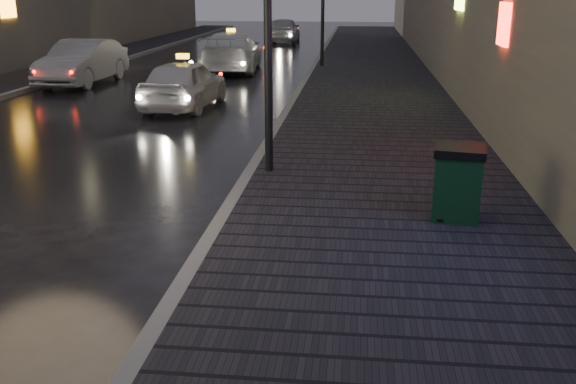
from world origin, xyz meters
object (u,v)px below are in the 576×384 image
trash_bin (458,182)px  taxi_near (184,83)px  car_far (284,30)px  taxi_mid (232,52)px  car_left_mid (82,62)px

trash_bin → taxi_near: bearing=134.9°
taxi_near → car_far: size_ratio=0.90×
trash_bin → taxi_mid: size_ratio=0.19×
taxi_near → car_left_mid: (-4.78, 4.23, 0.07)m
car_left_mid → taxi_mid: size_ratio=0.86×
car_left_mid → car_far: car_far is taller
car_left_mid → car_far: 18.66m
taxi_mid → car_far: (0.50, 13.91, -0.02)m
taxi_near → trash_bin: bearing=128.7°
trash_bin → taxi_near: size_ratio=0.26×
taxi_mid → car_far: taxi_mid is taller
trash_bin → taxi_mid: (-6.56, 17.16, 0.10)m
trash_bin → car_left_mid: 17.16m
trash_bin → taxi_near: (-6.30, 8.86, 0.01)m
car_left_mid → taxi_mid: (4.52, 4.06, 0.02)m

